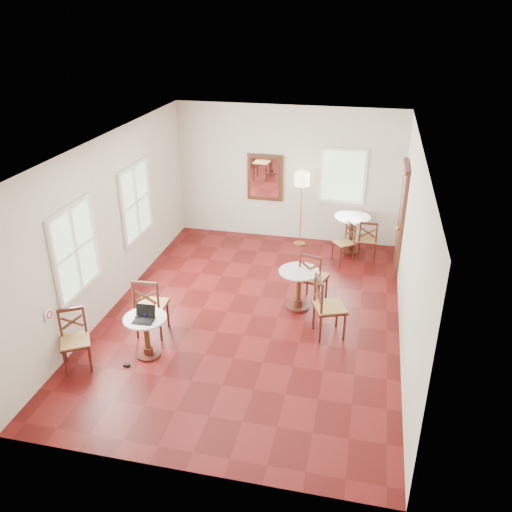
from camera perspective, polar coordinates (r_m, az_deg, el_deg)
The scene contains 17 objects.
ground at distance 9.30m, azimuth -0.40°, elevation -6.34°, with size 7.00×7.00×0.00m, color #5D100F.
room_shell at distance 8.72m, azimuth -0.43°, elevation 5.24°, with size 5.02×7.02×3.01m.
cafe_table_near at distance 8.26m, azimuth -11.72°, elevation -8.05°, with size 0.65×0.65×0.69m.
cafe_table_mid at distance 9.31m, azimuth 4.61°, elevation -3.12°, with size 0.70×0.70×0.74m.
cafe_table_back at distance 11.58m, azimuth 10.23°, elevation 2.78°, with size 0.77×0.77×0.82m.
chair_near_a at distance 8.71m, azimuth -11.29°, elevation -5.27°, with size 0.52×0.52×1.05m.
chair_near_b at distance 8.30m, azimuth -18.93°, elevation -8.56°, with size 0.58×0.58×0.92m.
chair_mid_a at distance 9.50m, azimuth 6.13°, elevation -2.30°, with size 0.57×0.57×1.01m.
chair_mid_b at distance 8.59m, azimuth 7.76°, elevation -5.44°, with size 0.63×0.63×1.06m.
chair_back_a at distance 11.32m, azimuth 11.93°, elevation 1.73°, with size 0.42×0.42×0.89m.
chair_back_b at distance 11.18m, azimuth 9.51°, elevation 1.46°, with size 0.54×0.54×0.83m.
floor_lamp at distance 11.48m, azimuth 4.96°, elevation 7.73°, with size 0.32×0.32×1.67m.
laptop at distance 8.04m, azimuth -11.92°, elevation -6.39°, with size 0.31×0.26×0.21m.
mouse at distance 8.12m, azimuth -12.64°, elevation -6.41°, with size 0.10×0.06×0.04m, color black.
navy_mug at distance 8.10m, azimuth -11.75°, elevation -6.25°, with size 0.10×0.07×0.08m.
water_glass at distance 8.04m, azimuth -11.32°, elevation -6.38°, with size 0.06×0.06×0.09m, color white.
power_adapter at distance 8.34m, azimuth -13.77°, elevation -11.33°, with size 0.09×0.05×0.04m, color black.
Camera 1 is at (1.78, -7.68, 4.94)m, focal length 37.14 mm.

